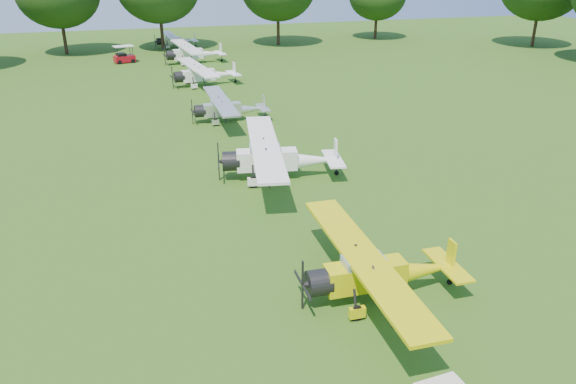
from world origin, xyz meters
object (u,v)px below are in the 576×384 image
(aircraft_2, at_px, (377,270))
(aircraft_6, at_px, (192,52))
(golf_cart, at_px, (124,57))
(aircraft_4, at_px, (228,107))
(aircraft_3, at_px, (276,156))
(aircraft_7, at_px, (175,39))
(aircraft_5, at_px, (203,73))

(aircraft_2, distance_m, aircraft_6, 52.18)
(aircraft_2, relative_size, aircraft_6, 0.92)
(aircraft_6, xyz_separation_m, golf_cart, (-8.07, 2.68, -0.67))
(aircraft_2, relative_size, aircraft_4, 1.08)
(aircraft_3, bearing_deg, aircraft_7, 100.68)
(aircraft_6, bearing_deg, golf_cart, 155.22)
(aircraft_5, distance_m, aircraft_6, 12.35)
(aircraft_6, bearing_deg, aircraft_7, 87.92)
(aircraft_5, bearing_deg, aircraft_6, 79.82)
(aircraft_3, distance_m, golf_cart, 42.20)
(aircraft_6, bearing_deg, aircraft_2, -95.38)
(aircraft_6, relative_size, golf_cart, 4.40)
(aircraft_4, bearing_deg, aircraft_3, -87.28)
(aircraft_4, bearing_deg, aircraft_2, -87.41)
(aircraft_7, relative_size, golf_cart, 3.55)
(aircraft_2, xyz_separation_m, aircraft_6, (-0.96, 52.17, 0.11))
(aircraft_2, relative_size, aircraft_5, 0.97)
(aircraft_3, relative_size, golf_cart, 4.55)
(aircraft_4, bearing_deg, aircraft_5, 90.37)
(aircraft_2, bearing_deg, aircraft_6, 91.52)
(golf_cart, bearing_deg, aircraft_3, -94.43)
(aircraft_2, bearing_deg, aircraft_3, 93.07)
(aircraft_6, relative_size, aircraft_7, 1.24)
(aircraft_5, bearing_deg, aircraft_7, 83.01)
(aircraft_2, relative_size, aircraft_3, 0.89)
(aircraft_3, relative_size, aircraft_4, 1.22)
(aircraft_2, distance_m, golf_cart, 55.59)
(aircraft_2, distance_m, aircraft_4, 26.52)
(aircraft_6, bearing_deg, aircraft_3, -95.92)
(aircraft_3, relative_size, aircraft_6, 1.03)
(aircraft_2, height_order, golf_cart, aircraft_2)
(aircraft_5, height_order, aircraft_6, aircraft_6)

